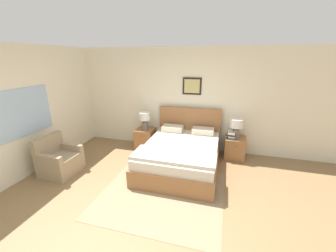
{
  "coord_description": "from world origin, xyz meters",
  "views": [
    {
      "loc": [
        1.07,
        -2.31,
        2.33
      ],
      "look_at": [
        -0.01,
        1.56,
        1.0
      ],
      "focal_mm": 22.0,
      "sensor_mm": 36.0,
      "label": 1
    }
  ],
  "objects": [
    {
      "name": "nightstand_by_door",
      "position": [
        1.4,
        2.54,
        0.26
      ],
      "size": [
        0.47,
        0.52,
        0.52
      ],
      "color": "#936038",
      "rests_on": "ground_plane"
    },
    {
      "name": "wall_back",
      "position": [
        0.0,
        2.86,
        1.3
      ],
      "size": [
        7.86,
        0.09,
        2.6
      ],
      "color": "beige",
      "rests_on": "ground_plane"
    },
    {
      "name": "area_rug_main",
      "position": [
        0.12,
        0.69,
        0.0
      ],
      "size": [
        2.15,
        1.97,
        0.01
      ],
      "color": "#897556",
      "rests_on": "ground_plane"
    },
    {
      "name": "armchair",
      "position": [
        -2.17,
        0.81,
        0.28
      ],
      "size": [
        0.67,
        0.71,
        0.81
      ],
      "rotation": [
        0.0,
        0.0,
        -1.6
      ],
      "color": "#998466",
      "rests_on": "ground_plane"
    },
    {
      "name": "book_thick_bottom",
      "position": [
        1.3,
        2.49,
        0.54
      ],
      "size": [
        0.21,
        0.27,
        0.04
      ],
      "rotation": [
        0.0,
        0.0,
        0.16
      ],
      "color": "#335693",
      "rests_on": "nightstand_by_door"
    },
    {
      "name": "wall_left",
      "position": [
        -2.76,
        1.4,
        1.3
      ],
      "size": [
        0.08,
        5.23,
        2.6
      ],
      "color": "beige",
      "rests_on": "ground_plane"
    },
    {
      "name": "ground_plane",
      "position": [
        0.0,
        0.0,
        0.0
      ],
      "size": [
        16.0,
        16.0,
        0.0
      ],
      "primitive_type": "plane",
      "color": "olive"
    },
    {
      "name": "table_lamp_near_window",
      "position": [
        -0.9,
        2.53,
        0.83
      ],
      "size": [
        0.3,
        0.3,
        0.46
      ],
      "color": "slate",
      "rests_on": "nightstand_near_window"
    },
    {
      "name": "book_slim_near_top",
      "position": [
        1.3,
        2.49,
        0.65
      ],
      "size": [
        0.18,
        0.27,
        0.04
      ],
      "rotation": [
        0.0,
        0.0,
        -0.08
      ],
      "color": "silver",
      "rests_on": "book_novel_upper"
    },
    {
      "name": "book_novel_upper",
      "position": [
        1.3,
        2.49,
        0.61
      ],
      "size": [
        0.23,
        0.24,
        0.04
      ],
      "rotation": [
        0.0,
        0.0,
        -0.16
      ],
      "color": "#232328",
      "rests_on": "book_hardcover_middle"
    },
    {
      "name": "table_lamp_by_door",
      "position": [
        1.39,
        2.53,
        0.83
      ],
      "size": [
        0.3,
        0.3,
        0.46
      ],
      "color": "slate",
      "rests_on": "nightstand_by_door"
    },
    {
      "name": "bed",
      "position": [
        0.24,
        1.74,
        0.3
      ],
      "size": [
        1.6,
        2.11,
        1.13
      ],
      "color": "#936038",
      "rests_on": "ground_plane"
    },
    {
      "name": "book_hardcover_middle",
      "position": [
        1.3,
        2.49,
        0.58
      ],
      "size": [
        0.16,
        0.25,
        0.03
      ],
      "rotation": [
        0.0,
        0.0,
        0.05
      ],
      "color": "beige",
      "rests_on": "book_thick_bottom"
    },
    {
      "name": "nightstand_near_window",
      "position": [
        -0.92,
        2.54,
        0.26
      ],
      "size": [
        0.47,
        0.52,
        0.52
      ],
      "color": "#936038",
      "rests_on": "ground_plane"
    }
  ]
}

